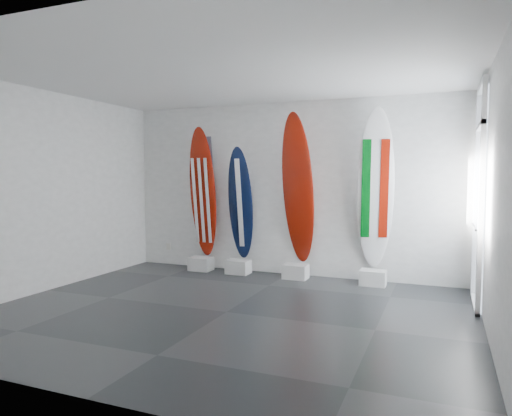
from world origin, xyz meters
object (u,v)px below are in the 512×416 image
at_px(surfboard_navy, 241,204).
at_px(surfboard_swiss, 298,189).
at_px(surfboard_usa, 203,192).
at_px(surfboard_italy, 375,190).

relative_size(surfboard_navy, surfboard_swiss, 0.79).
height_order(surfboard_usa, surfboard_navy, surfboard_usa).
xyz_separation_m(surfboard_usa, surfboard_navy, (0.75, 0.00, -0.19)).
distance_m(surfboard_usa, surfboard_navy, 0.78).
distance_m(surfboard_usa, surfboard_swiss, 1.81).
relative_size(surfboard_swiss, surfboard_italy, 1.00).
distance_m(surfboard_navy, surfboard_italy, 2.35).
bearing_deg(surfboard_usa, surfboard_navy, 3.16).
bearing_deg(surfboard_italy, surfboard_swiss, 167.99).
distance_m(surfboard_swiss, surfboard_italy, 1.28).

